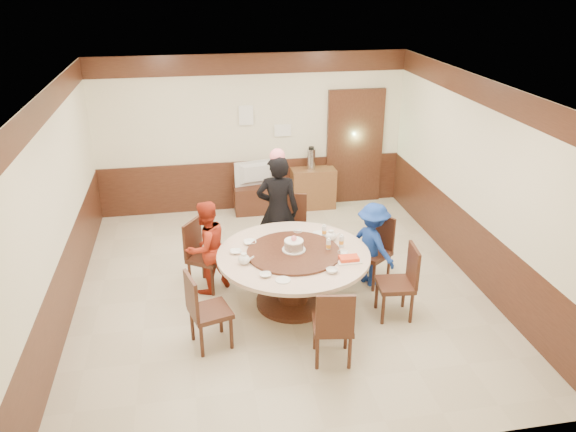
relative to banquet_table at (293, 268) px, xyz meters
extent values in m
plane|color=beige|center=(-0.11, 0.40, -0.53)|extent=(6.00, 6.00, 0.00)
plane|color=white|center=(-0.11, 0.40, 2.27)|extent=(6.00, 6.00, 0.00)
cube|color=beige|center=(-0.11, 3.40, 0.87)|extent=(5.50, 0.04, 2.80)
cube|color=beige|center=(-0.11, -2.60, 0.87)|extent=(5.50, 0.04, 2.80)
cube|color=beige|center=(-2.86, 0.40, 0.87)|extent=(0.04, 6.00, 2.80)
cube|color=beige|center=(2.64, 0.40, 0.87)|extent=(0.04, 6.00, 2.80)
cube|color=#3E1F13|center=(-0.11, 0.40, -0.08)|extent=(5.50, 6.00, 0.90)
cube|color=#3E1F13|center=(-0.11, 0.40, 2.09)|extent=(5.50, 6.00, 0.35)
cube|color=#3E1F13|center=(1.79, 3.35, 0.52)|extent=(1.05, 0.08, 2.18)
cube|color=#8DDAA0|center=(1.79, 3.37, 0.52)|extent=(0.88, 0.02, 2.05)
cylinder|color=#3E1F13|center=(0.00, 0.00, -0.50)|extent=(0.99, 0.99, 0.06)
cylinder|color=#3E1F13|center=(0.00, 0.00, -0.18)|extent=(0.39, 0.39, 0.65)
cylinder|color=beige|center=(0.00, 0.00, 0.19)|extent=(1.97, 1.97, 0.05)
cylinder|color=#3E1F13|center=(0.00, 0.00, 0.23)|extent=(1.21, 1.21, 0.03)
cube|color=#3E1F13|center=(1.18, 0.36, -0.08)|extent=(0.62, 0.62, 0.06)
cube|color=#3E1F13|center=(1.35, 0.48, 0.19)|extent=(0.28, 0.36, 0.50)
cube|color=#3E1F13|center=(1.18, 0.36, -0.32)|extent=(0.36, 0.36, 0.42)
cube|color=#3E1F13|center=(0.23, 1.29, -0.08)|extent=(0.53, 0.53, 0.06)
cube|color=#3E1F13|center=(0.28, 1.50, 0.19)|extent=(0.42, 0.13, 0.50)
cube|color=#3E1F13|center=(0.23, 1.29, -0.32)|extent=(0.36, 0.36, 0.42)
cube|color=#3E1F13|center=(-1.09, 0.64, -0.08)|extent=(0.61, 0.61, 0.06)
cube|color=#3E1F13|center=(-1.27, 0.75, 0.19)|extent=(0.26, 0.37, 0.50)
cube|color=#3E1F13|center=(-1.09, 0.64, -0.32)|extent=(0.36, 0.36, 0.42)
cube|color=#3E1F13|center=(-1.12, -0.70, -0.08)|extent=(0.54, 0.54, 0.06)
cube|color=#3E1F13|center=(-1.32, -0.76, 0.19)|extent=(0.15, 0.41, 0.50)
cube|color=#3E1F13|center=(-1.12, -0.70, -0.32)|extent=(0.36, 0.36, 0.42)
cube|color=#3E1F13|center=(0.22, -1.22, -0.08)|extent=(0.50, 0.50, 0.06)
cube|color=#3E1F13|center=(0.18, -1.42, 0.19)|extent=(0.42, 0.10, 0.50)
cube|color=#3E1F13|center=(0.22, -1.22, -0.32)|extent=(0.36, 0.36, 0.42)
cube|color=#3E1F13|center=(1.21, -0.50, -0.08)|extent=(0.48, 0.48, 0.06)
cube|color=#3E1F13|center=(1.42, -0.52, 0.19)|extent=(0.08, 0.42, 0.50)
cube|color=#3E1F13|center=(1.21, -0.50, -0.32)|extent=(0.36, 0.36, 0.42)
imported|color=black|center=(-0.02, 1.16, 0.32)|extent=(0.68, 0.51, 1.71)
imported|color=#A42A15|center=(-1.09, 0.55, 0.12)|extent=(0.81, 0.78, 1.32)
imported|color=navy|center=(1.18, 0.34, 0.07)|extent=(0.74, 0.90, 1.21)
cylinder|color=white|center=(0.01, 0.03, 0.25)|extent=(0.30, 0.30, 0.01)
cylinder|color=gray|center=(0.01, 0.03, 0.31)|extent=(0.24, 0.24, 0.11)
cylinder|color=white|center=(0.01, 0.03, 0.38)|extent=(0.25, 0.25, 0.01)
sphere|color=#F87582|center=(0.01, 0.03, 0.42)|extent=(0.07, 0.07, 0.07)
ellipsoid|color=white|center=(-0.65, -0.17, 0.28)|extent=(0.17, 0.15, 0.13)
ellipsoid|color=white|center=(0.56, 0.28, 0.28)|extent=(0.17, 0.15, 0.13)
imported|color=white|center=(-0.52, 0.37, 0.24)|extent=(0.17, 0.17, 0.04)
imported|color=white|center=(0.36, -0.57, 0.24)|extent=(0.14, 0.14, 0.05)
imported|color=white|center=(-0.44, -0.51, 0.23)|extent=(0.14, 0.14, 0.03)
imported|color=white|center=(0.62, -0.14, 0.24)|extent=(0.13, 0.13, 0.04)
imported|color=white|center=(-0.73, 0.14, 0.24)|extent=(0.15, 0.15, 0.04)
imported|color=white|center=(0.17, 0.57, 0.24)|extent=(0.13, 0.13, 0.04)
cylinder|color=white|center=(-0.25, -0.65, 0.22)|extent=(0.18, 0.18, 0.01)
cylinder|color=white|center=(0.45, 0.50, 0.22)|extent=(0.18, 0.18, 0.01)
cube|color=white|center=(0.64, -0.33, 0.23)|extent=(0.30, 0.20, 0.02)
cube|color=#EB3D1A|center=(0.64, -0.33, 0.26)|extent=(0.24, 0.15, 0.04)
cylinder|color=silver|center=(0.46, -0.01, 0.30)|extent=(0.06, 0.06, 0.16)
cylinder|color=silver|center=(0.65, 0.07, 0.30)|extent=(0.06, 0.06, 0.16)
cylinder|color=silver|center=(0.50, 0.41, 0.30)|extent=(0.06, 0.06, 0.16)
cube|color=#3E1F13|center=(-0.07, 3.15, -0.28)|extent=(0.85, 0.45, 0.50)
imported|color=gray|center=(-0.07, 3.15, 0.19)|extent=(0.79, 0.25, 0.45)
cube|color=brown|center=(0.97, 3.18, -0.16)|extent=(0.80, 0.40, 0.75)
cylinder|color=silver|center=(0.93, 3.18, 0.41)|extent=(0.15, 0.15, 0.38)
cube|color=white|center=(-0.21, 3.36, 1.22)|extent=(0.25, 0.00, 0.35)
cube|color=white|center=(0.44, 3.36, 0.92)|extent=(0.30, 0.00, 0.22)
camera|label=1|loc=(-1.20, -6.28, 3.58)|focal=35.00mm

